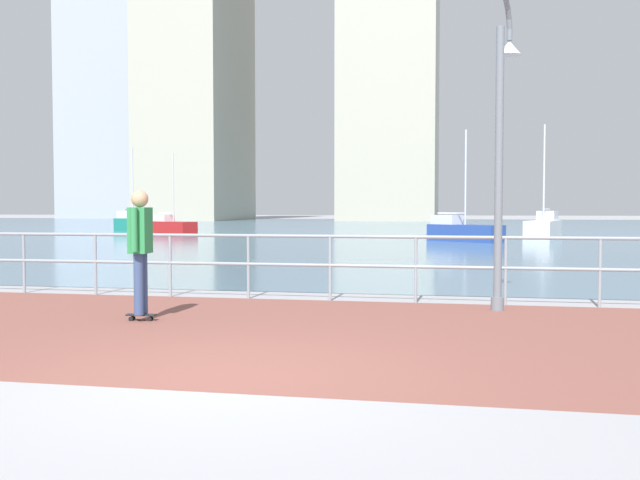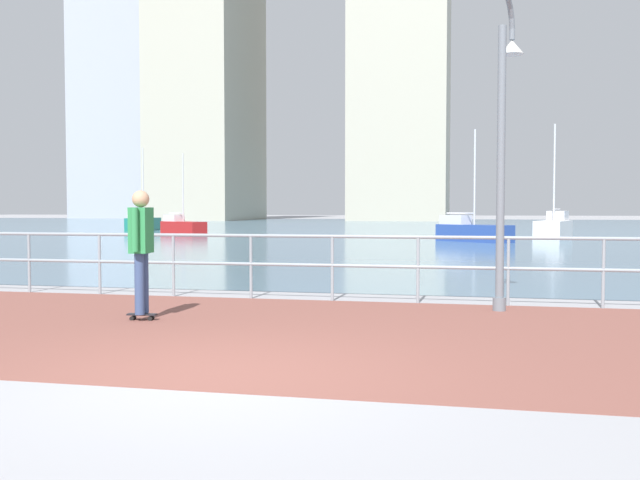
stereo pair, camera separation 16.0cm
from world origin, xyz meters
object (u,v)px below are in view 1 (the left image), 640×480
(skateboarder, at_px, (140,242))
(sailboat_blue, at_px, (172,226))
(sailboat_navy, at_px, (463,231))
(lamppost, at_px, (502,133))
(sailboat_red, at_px, (544,227))
(sailboat_yellow, at_px, (132,223))

(skateboarder, bearing_deg, sailboat_blue, 112.26)
(sailboat_navy, xyz_separation_m, sailboat_blue, (-17.06, 6.74, -0.03))
(lamppost, height_order, skateboarder, lamppost)
(sailboat_red, bearing_deg, sailboat_navy, -128.87)
(sailboat_yellow, bearing_deg, sailboat_navy, -28.16)
(sailboat_navy, distance_m, sailboat_blue, 18.34)
(lamppost, distance_m, sailboat_red, 27.52)
(lamppost, bearing_deg, skateboarder, -156.74)
(sailboat_navy, bearing_deg, sailboat_red, 51.13)
(sailboat_yellow, bearing_deg, sailboat_red, -14.22)
(sailboat_red, distance_m, sailboat_navy, 6.66)
(skateboarder, relative_size, sailboat_yellow, 0.31)
(sailboat_blue, height_order, sailboat_yellow, sailboat_yellow)
(lamppost, xyz_separation_m, sailboat_navy, (-0.39, 21.99, -2.16))
(lamppost, height_order, sailboat_blue, sailboat_blue)
(sailboat_blue, relative_size, sailboat_yellow, 0.84)
(lamppost, xyz_separation_m, sailboat_red, (3.79, 27.17, -2.08))
(skateboarder, height_order, sailboat_yellow, sailboat_yellow)
(lamppost, xyz_separation_m, skateboarder, (-4.85, -2.08, -1.58))
(lamppost, relative_size, sailboat_yellow, 0.84)
(lamppost, distance_m, sailboat_navy, 22.09)
(lamppost, bearing_deg, sailboat_yellow, 123.68)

